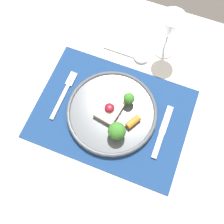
{
  "coord_description": "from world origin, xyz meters",
  "views": [
    {
      "loc": [
        0.11,
        -0.28,
        1.53
      ],
      "look_at": [
        0.0,
        -0.0,
        0.75
      ],
      "focal_mm": 42.0,
      "sensor_mm": 36.0,
      "label": 1
    }
  ],
  "objects": [
    {
      "name": "ground_plane",
      "position": [
        0.0,
        0.0,
        0.0
      ],
      "size": [
        8.0,
        8.0,
        0.0
      ],
      "primitive_type": "plane",
      "color": "#4C4742"
    },
    {
      "name": "fork",
      "position": [
        -0.17,
        0.01,
        0.73
      ],
      "size": [
        0.02,
        0.18,
        0.01
      ],
      "rotation": [
        0.0,
        0.0,
        0.02
      ],
      "color": "silver",
      "rests_on": "placemat"
    },
    {
      "name": "placemat",
      "position": [
        0.0,
        0.0,
        0.72
      ],
      "size": [
        0.5,
        0.36,
        0.0
      ],
      "primitive_type": "cube",
      "color": "navy",
      "rests_on": "dining_table"
    },
    {
      "name": "dining_table",
      "position": [
        0.0,
        0.0,
        0.64
      ],
      "size": [
        1.49,
        0.98,
        0.72
      ],
      "color": "white",
      "rests_on": "ground_plane"
    },
    {
      "name": "knife",
      "position": [
        0.17,
        -0.01,
        0.73
      ],
      "size": [
        0.02,
        0.18,
        0.01
      ],
      "rotation": [
        0.0,
        0.0,
        0.01
      ],
      "color": "silver",
      "rests_on": "placemat"
    },
    {
      "name": "wine_glass_near",
      "position": [
        0.08,
        0.3,
        0.84
      ],
      "size": [
        0.08,
        0.08,
        0.18
      ],
      "color": "white",
      "rests_on": "dining_table"
    },
    {
      "name": "dinner_plate",
      "position": [
        0.0,
        -0.01,
        0.74
      ],
      "size": [
        0.29,
        0.29,
        0.08
      ],
      "color": "#4C5156",
      "rests_on": "placemat"
    },
    {
      "name": "spoon",
      "position": [
        0.0,
        0.23,
        0.73
      ],
      "size": [
        0.17,
        0.04,
        0.02
      ],
      "rotation": [
        0.0,
        0.0,
        0.06
      ],
      "color": "silver",
      "rests_on": "dining_table"
    }
  ]
}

